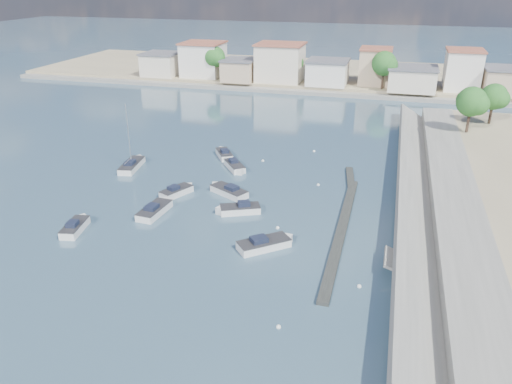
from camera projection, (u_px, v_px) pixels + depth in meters
The scene contains 17 objects.
ground at pixel (319, 139), 79.01m from camera, with size 400.00×400.00×0.00m, color #2F4B5F.
seawall_walkway at pixel (460, 224), 50.30m from camera, with size 5.00×90.00×1.80m, color slate.
breakwater at pixel (344, 218), 53.16m from camera, with size 2.00×31.02×0.35m.
far_shore_land at pixel (352, 75), 124.59m from camera, with size 160.00×40.00×1.40m, color gray.
far_shore_quay at pixel (342, 94), 106.19m from camera, with size 160.00×2.50×0.80m, color slate.
far_town at pixel (397, 71), 106.95m from camera, with size 113.01×12.80×8.35m.
shore_trees at pixel (384, 71), 99.25m from camera, with size 74.56×38.32×7.92m.
motorboat_a at pixel (76, 227), 50.87m from camera, with size 2.35×4.67×1.48m.
motorboat_b at pixel (178, 191), 59.13m from camera, with size 3.21×4.46×1.48m.
motorboat_c at pixel (228, 191), 59.22m from camera, with size 5.21×4.00×1.48m.
motorboat_d at pixel (238, 210), 54.57m from camera, with size 4.82×3.42×1.48m.
motorboat_e at pixel (156, 210), 54.51m from camera, with size 2.29×5.46×1.48m.
motorboat_f at pixel (224, 154), 71.34m from camera, with size 3.64×4.46×1.48m.
motorboat_g at pixel (235, 167), 66.60m from camera, with size 3.93×4.48×1.48m.
motorboat_h at pixel (266, 244), 47.64m from camera, with size 5.11×4.76×1.48m.
sailboat at pixel (132, 165), 67.21m from camera, with size 2.78×6.36×9.00m.
mooring_buoys at pixel (300, 207), 55.81m from camera, with size 15.97×40.59×0.38m.
Camera 1 is at (10.63, -35.63, 24.11)m, focal length 35.00 mm.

